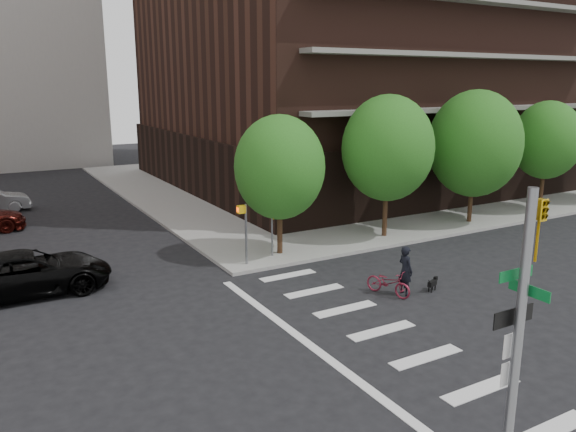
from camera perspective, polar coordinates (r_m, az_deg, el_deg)
ground at (r=16.79m, az=1.27°, el=-13.74°), size 120.00×120.00×0.00m
sidewalk_ne at (r=46.59m, az=8.10°, el=3.91°), size 39.00×33.00×0.15m
crosswalk at (r=17.90m, az=7.48°, el=-12.02°), size 3.85×13.00×0.01m
tree_a at (r=24.57m, az=-0.86°, el=4.95°), size 4.00×4.00×5.90m
tree_b at (r=27.87m, az=10.09°, el=6.79°), size 4.50×4.50×6.65m
tree_c at (r=32.02m, az=18.45°, el=6.98°), size 5.00×5.00×6.80m
tree_d at (r=36.70m, az=24.80°, el=7.01°), size 4.00×4.00×6.20m
traffic_signal at (r=10.25m, az=21.88°, el=-16.59°), size 0.90×0.75×6.00m
pedestrian_signal at (r=23.73m, az=-3.73°, el=-0.77°), size 2.18×0.67×2.60m
parked_car_black at (r=22.89m, az=-24.92°, el=-5.27°), size 2.72×5.89×1.64m
scooter at (r=21.12m, az=10.16°, el=-6.68°), size 1.21×1.93×0.96m
dog_walker at (r=21.15m, az=11.84°, el=-5.44°), size 0.69×0.46×1.85m
dog at (r=21.93m, az=14.49°, el=-6.60°), size 0.60×0.34×0.50m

